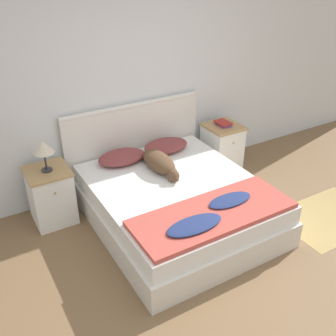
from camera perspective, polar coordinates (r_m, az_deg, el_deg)
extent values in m
plane|color=brown|center=(3.70, 10.31, -16.31)|extent=(16.00, 16.00, 0.00)
cube|color=silver|center=(4.59, -5.67, 12.29)|extent=(9.00, 0.06, 2.55)
cube|color=silver|center=(4.25, 1.33, -6.25)|extent=(1.67, 1.94, 0.28)
cube|color=white|center=(4.11, 1.37, -3.54)|extent=(1.61, 1.88, 0.19)
cube|color=silver|center=(4.81, -4.83, 3.33)|extent=(1.75, 0.04, 1.02)
cylinder|color=silver|center=(4.61, -5.10, 9.01)|extent=(1.75, 0.06, 0.06)
cube|color=white|center=(4.38, -16.58, -3.97)|extent=(0.42, 0.43, 0.59)
cube|color=tan|center=(4.22, -17.17, -0.46)|extent=(0.44, 0.45, 0.03)
sphere|color=tan|center=(4.11, -16.06, -3.54)|extent=(0.02, 0.02, 0.02)
cube|color=white|center=(5.24, 7.80, 2.88)|extent=(0.42, 0.43, 0.59)
cube|color=tan|center=(5.11, 8.04, 5.98)|extent=(0.44, 0.45, 0.03)
sphere|color=tan|center=(5.02, 9.47, 3.58)|extent=(0.02, 0.02, 0.02)
ellipsoid|color=brown|center=(4.48, -6.74, 1.59)|extent=(0.55, 0.37, 0.12)
ellipsoid|color=brown|center=(4.71, -0.30, 3.27)|extent=(0.55, 0.37, 0.12)
cube|color=#BC4C42|center=(3.62, 6.62, -6.60)|extent=(1.54, 0.59, 0.04)
ellipsoid|color=navy|center=(3.41, 3.85, -8.24)|extent=(0.54, 0.24, 0.04)
ellipsoid|color=navy|center=(3.76, 8.96, -4.62)|extent=(0.46, 0.21, 0.04)
ellipsoid|color=brown|center=(4.31, -1.35, 0.97)|extent=(0.26, 0.56, 0.17)
sphere|color=brown|center=(4.09, 0.78, -1.14)|extent=(0.13, 0.13, 0.13)
ellipsoid|color=brown|center=(4.05, 1.19, -1.60)|extent=(0.06, 0.07, 0.05)
cone|color=brown|center=(4.05, 0.28, -0.61)|extent=(0.04, 0.04, 0.05)
cone|color=brown|center=(4.08, 1.15, -0.36)|extent=(0.04, 0.04, 0.05)
ellipsoid|color=brown|center=(4.53, -2.38, 1.80)|extent=(0.16, 0.25, 0.06)
cube|color=#703D7F|center=(5.10, 7.97, 6.31)|extent=(0.14, 0.21, 0.03)
cube|color=#AD2D28|center=(5.09, 7.99, 6.56)|extent=(0.16, 0.22, 0.02)
cylinder|color=#2D2D33|center=(4.20, -17.16, -0.27)|extent=(0.11, 0.11, 0.02)
cylinder|color=#2D2D33|center=(4.15, -17.37, 0.98)|extent=(0.02, 0.02, 0.19)
cone|color=beige|center=(4.08, -17.70, 2.92)|extent=(0.21, 0.21, 0.13)
cube|color=tan|center=(4.75, 22.28, -6.56)|extent=(1.13, 0.77, 0.00)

